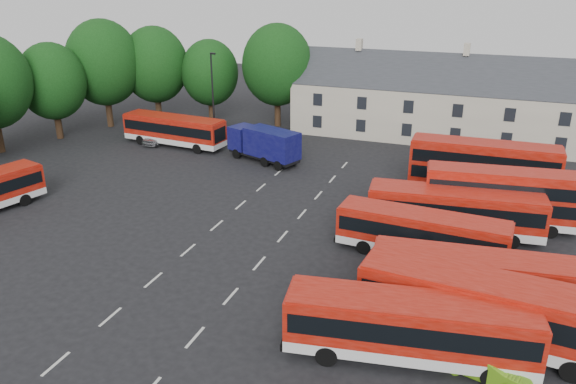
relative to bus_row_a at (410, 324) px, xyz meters
name	(u,v)px	position (x,y,z in m)	size (l,w,h in m)	color
ground	(203,237)	(-15.01, 8.01, -1.91)	(140.00, 140.00, 0.00)	black
lane_markings	(249,231)	(-12.51, 10.01, -1.90)	(5.15, 33.80, 0.01)	beige
treeline	(114,73)	(-35.75, 27.37, 4.78)	(29.92, 32.59, 12.01)	black
terrace_houses	(461,105)	(-1.01, 38.01, 1.95)	(35.70, 7.13, 10.06)	beige
bus_row_a	(410,324)	(0.00, 0.00, 0.00)	(11.48, 4.30, 3.17)	silver
bus_row_b	(488,306)	(3.25, 2.59, 0.15)	(12.32, 3.86, 3.43)	silver
bus_row_c	(476,276)	(2.59, 5.68, -0.07)	(11.05, 3.70, 3.06)	silver
bus_row_d	(422,231)	(-0.89, 10.36, -0.13)	(10.56, 3.06, 2.95)	silver
bus_row_e	(455,209)	(0.72, 14.32, 0.03)	(11.63, 3.84, 3.23)	silver
bus_dd_south	(501,195)	(3.56, 16.78, 0.48)	(10.44, 3.55, 4.20)	silver
bus_dd_north	(483,167)	(2.09, 22.03, 0.68)	(11.13, 2.74, 4.55)	silver
bus_north	(174,128)	(-27.88, 25.77, -0.04)	(11.15, 3.50, 3.10)	silver
box_truck	(264,143)	(-17.34, 24.34, -0.09)	(7.72, 4.75, 3.23)	black
silver_car	(159,136)	(-30.09, 26.23, -1.16)	(1.76, 4.37, 1.49)	#ADAFB5
lime_car	(486,365)	(3.46, -0.03, -1.26)	(1.37, 3.94, 1.30)	#6CB31B
lamppost	(213,96)	(-24.55, 28.19, 3.04)	(0.64, 0.37, 9.28)	black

